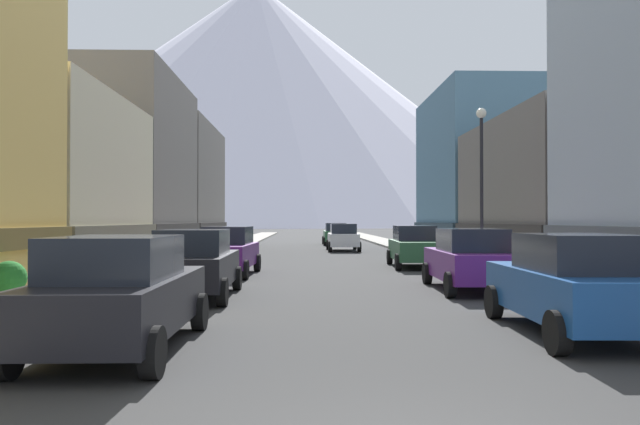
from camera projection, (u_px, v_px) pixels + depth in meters
The scene contains 19 objects.
sidewalk_left at pixel (225, 249), 39.35m from camera, with size 2.50×100.00×0.15m, color gray.
sidewalk_right at pixel (410, 249), 39.69m from camera, with size 2.50×100.00×0.15m, color gray.
storefront_left_2 at pixel (98, 171), 30.50m from camera, with size 8.76×10.38×9.44m.
storefront_left_3 at pixel (148, 189), 42.12m from camera, with size 9.73×12.18×8.83m.
storefront_right_2 at pixel (575, 195), 26.40m from camera, with size 7.88×11.61×6.59m.
storefront_right_3 at pixel (504, 174), 38.53m from camera, with size 9.76×11.39×10.42m.
car_left_0 at pixel (120, 293), 9.00m from camera, with size 2.07×4.40×1.78m.
car_left_1 at pixel (195, 263), 15.19m from camera, with size 2.10×4.42×1.78m.
car_left_2 at pixel (227, 251), 21.48m from camera, with size 2.25×4.48×1.78m.
car_right_0 at pixel (574, 284), 10.31m from camera, with size 2.20×4.46×1.78m.
car_right_1 at pixel (470, 259), 16.77m from camera, with size 2.18×4.45×1.78m.
car_right_2 at pixel (415, 246), 25.11m from camera, with size 2.23×4.47×1.78m.
car_driving_0 at pixel (335, 234), 47.57m from camera, with size 2.06×4.40×1.78m.
car_driving_1 at pixel (343, 237), 38.38m from camera, with size 2.06×4.40×1.78m.
trash_bin_right at pixel (576, 271), 15.69m from camera, with size 0.59×0.59×0.98m.
potted_plant_0 at pixel (69, 273), 15.03m from camera, with size 0.61×0.61×0.87m.
potted_plant_1 at pixel (9, 282), 11.95m from camera, with size 0.70×0.70×1.04m.
streetlamp_right at pixel (481, 165), 20.78m from camera, with size 0.36×0.36×5.86m.
mountain_backdrop at pixel (255, 103), 264.49m from camera, with size 264.39×264.39×109.61m, color silver.
Camera 1 is at (-0.96, -4.54, 2.02)m, focal length 32.86 mm.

